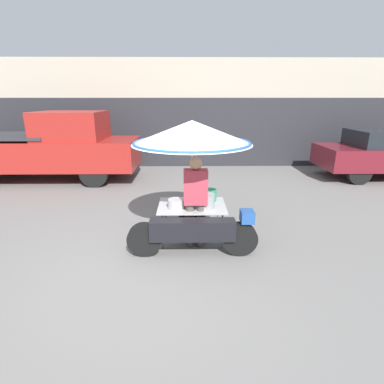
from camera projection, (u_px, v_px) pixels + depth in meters
The scene contains 5 objects.
ground_plane at pixel (152, 271), 4.30m from camera, with size 36.00×36.00×0.00m, color slate.
shopfront_building at pixel (174, 113), 11.35m from camera, with size 28.00×2.06×3.67m.
vendor_motorcycle_cart at pixel (192, 148), 4.76m from camera, with size 2.04×1.94×2.04m.
vendor_person at pixel (196, 198), 4.82m from camera, with size 0.38×0.22×1.51m.
pickup_truck at pixel (50, 148), 8.81m from camera, with size 5.38×1.78×2.01m.
Camera 1 is at (0.52, -3.77, 2.38)m, focal length 28.00 mm.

